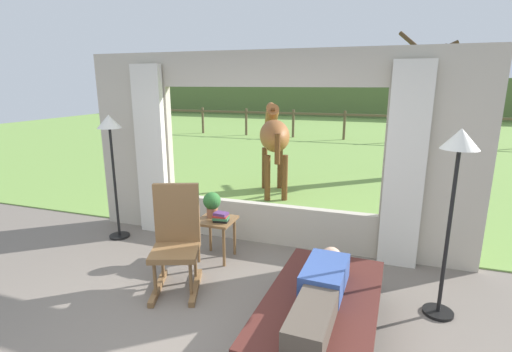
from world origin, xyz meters
TOP-DOWN VIEW (x-y plane):
  - ground_plane at (0.00, 0.00)m, footprint 12.00×12.00m
  - back_wall_with_window at (0.00, 2.26)m, footprint 5.20×0.12m
  - curtain_panel_left at (-1.69, 2.12)m, footprint 0.44×0.10m
  - curtain_panel_right at (1.69, 2.12)m, footprint 0.44×0.10m
  - outdoor_pasture_lawn at (0.00, 13.16)m, footprint 36.00×21.68m
  - distant_hill_ridge at (0.00, 23.00)m, footprint 36.00×2.00m
  - recliner_sofa at (1.04, 0.42)m, footprint 0.97×1.74m
  - reclining_person at (1.04, 0.37)m, footprint 0.37×1.43m
  - rocking_chair at (-0.57, 0.84)m, footprint 0.67×0.80m
  - side_table at (-0.44, 1.58)m, footprint 0.44×0.44m
  - potted_plant at (-0.52, 1.64)m, footprint 0.22×0.22m
  - book_stack at (-0.35, 1.52)m, footprint 0.20×0.17m
  - floor_lamp_left at (-2.05, 1.74)m, footprint 0.32×0.32m
  - floor_lamp_right at (2.05, 1.18)m, footprint 0.32×0.32m
  - horse at (-0.56, 4.55)m, footprint 0.99×1.80m
  - pasture_tree at (2.31, 6.96)m, footprint 1.41×1.24m
  - pasture_fence_line at (0.00, 12.34)m, footprint 16.10×0.10m

SIDE VIEW (x-z plane):
  - ground_plane at x=0.00m, z-range 0.00..0.00m
  - outdoor_pasture_lawn at x=0.00m, z-range 0.00..0.02m
  - recliner_sofa at x=1.04m, z-range 0.01..0.43m
  - side_table at x=-0.44m, z-range 0.17..0.69m
  - reclining_person at x=1.04m, z-range 0.41..0.63m
  - rocking_chair at x=-0.57m, z-range -0.01..1.11m
  - book_stack at x=-0.35m, z-range 0.52..0.63m
  - potted_plant at x=-0.52m, z-range 0.54..0.86m
  - pasture_fence_line at x=0.00m, z-range 0.19..1.29m
  - horse at x=-0.56m, z-range 0.29..2.02m
  - curtain_panel_left at x=-1.69m, z-range 0.00..2.40m
  - curtain_panel_right at x=1.69m, z-range 0.00..2.40m
  - distant_hill_ridge at x=0.00m, z-range 0.00..2.40m
  - back_wall_with_window at x=0.00m, z-range -0.03..2.52m
  - floor_lamp_left at x=-2.05m, z-range 0.53..2.28m
  - floor_lamp_right at x=2.05m, z-range 0.55..2.32m
  - pasture_tree at x=2.31m, z-range -0.11..3.13m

